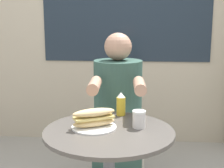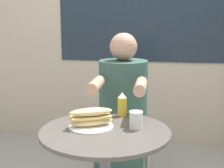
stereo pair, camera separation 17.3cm
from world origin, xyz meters
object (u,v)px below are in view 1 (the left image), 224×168
seated_diner (118,131)px  condiment_bottle (121,104)px  sandwich_on_plate (94,120)px  drink_cup (139,119)px  cafe_table (109,165)px  diner_chair (120,116)px

seated_diner → condiment_bottle: bearing=95.4°
sandwich_on_plate → condiment_bottle: 0.27m
seated_diner → drink_cup: 0.54m
cafe_table → sandwich_on_plate: (-0.08, 0.03, 0.24)m
cafe_table → sandwich_on_plate: sandwich_on_plate is taller
seated_diner → sandwich_on_plate: seated_diner is taller
cafe_table → seated_diner: 0.51m
seated_diner → sandwich_on_plate: bearing=76.7°
seated_diner → condiment_bottle: seated_diner is taller
cafe_table → sandwich_on_plate: 0.25m
diner_chair → seated_diner: seated_diner is taller
drink_cup → cafe_table: bearing=-161.9°
seated_diner → cafe_table: bearing=86.1°
sandwich_on_plate → drink_cup: 0.23m
cafe_table → diner_chair: size_ratio=0.81×
sandwich_on_plate → drink_cup: bearing=5.8°
diner_chair → condiment_bottle: size_ratio=6.31×
diner_chair → cafe_table: bearing=87.0°
condiment_bottle → seated_diner: bearing=97.9°
seated_diner → sandwich_on_plate: size_ratio=5.05×
drink_cup → condiment_bottle: 0.24m
diner_chair → drink_cup: bearing=97.6°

